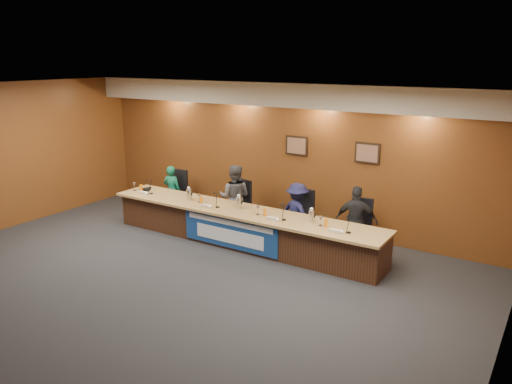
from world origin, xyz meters
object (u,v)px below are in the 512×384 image
office_chair_b (237,207)px  carafe_right (312,216)px  panelist_d (356,221)px  panelist_a (172,191)px  speakerphone (146,189)px  office_chair_a (175,195)px  office_chair_c (299,219)px  carafe_left (189,195)px  carafe_mid (239,203)px  dais_body (241,228)px  banner (230,232)px  panelist_b (235,197)px  office_chair_d (358,230)px  panelist_c (297,213)px

office_chair_b → carafe_right: carafe_right is taller
panelist_d → office_chair_b: size_ratio=2.87×
panelist_a → speakerphone: 0.71m
panelist_d → office_chair_a: 4.67m
office_chair_c → carafe_left: size_ratio=2.00×
carafe_left → carafe_right: size_ratio=1.00×
office_chair_c → speakerphone: 3.66m
carafe_right → panelist_d: bearing=49.3°
carafe_left → carafe_mid: (1.24, 0.08, -0.00)m
dais_body → carafe_left: size_ratio=24.95×
office_chair_a → banner: bearing=-26.8°
panelist_b → office_chair_d: bearing=161.6°
office_chair_d → carafe_left: size_ratio=2.00×
banner → office_chair_d: size_ratio=4.58×
office_chair_c → office_chair_b: bearing=-173.9°
panelist_a → speakerphone: size_ratio=3.82×
office_chair_b → dais_body: bearing=-35.5°
panelist_c → speakerphone: bearing=29.4°
panelist_d → panelist_c: bearing=-13.9°
office_chair_c → office_chair_a: bearing=-173.9°
dais_body → panelist_a: (-2.49, 0.71, 0.26)m
banner → panelist_a: (-2.49, 1.12, 0.23)m
office_chair_b → office_chair_d: 2.83m
office_chair_d → speakerphone: (-4.83, -0.77, 0.30)m
office_chair_d → panelist_d: bearing=-93.1°
panelist_a → office_chair_c: panelist_a is taller
panelist_b → panelist_c: panelist_b is taller
panelist_d → office_chair_a: panelist_d is taller
office_chair_b → panelist_c: bearing=11.6°
office_chair_a → office_chair_c: same height
panelist_a → carafe_left: (1.18, -0.76, 0.26)m
office_chair_b → carafe_right: 2.40m
panelist_b → carafe_right: size_ratio=6.05×
panelist_c → carafe_left: (-2.21, -0.76, 0.24)m
dais_body → carafe_mid: (-0.07, 0.03, 0.52)m
panelist_c → carafe_left: panelist_c is taller
office_chair_d → panelist_c: bearing=-178.6°
panelist_c → carafe_mid: bearing=53.8°
panelist_a → panelist_d: 4.66m
panelist_d → carafe_right: 0.94m
office_chair_a → office_chair_c: (3.39, 0.00, 0.00)m
dais_body → office_chair_d: dais_body is taller
dais_body → office_chair_b: 1.05m
office_chair_d → carafe_right: 1.08m
office_chair_a → carafe_right: bearing=-11.9°
office_chair_d → panelist_a: bearing=178.1°
carafe_mid → speakerphone: 2.59m
carafe_mid → office_chair_d: bearing=19.2°
panelist_c → office_chair_c: bearing=-71.3°
office_chair_a → speakerphone: size_ratio=1.50×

